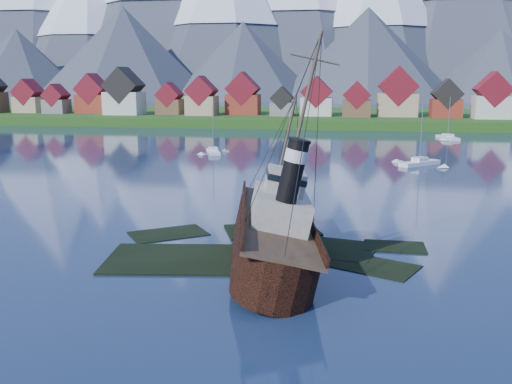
% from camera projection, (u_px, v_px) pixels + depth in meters
% --- Properties ---
extents(ground, '(1400.00, 1400.00, 0.00)m').
position_uv_depth(ground, '(239.00, 255.00, 54.81)').
color(ground, '#192948').
rests_on(ground, ground).
extents(shoal, '(31.71, 21.24, 1.14)m').
position_uv_depth(shoal, '(260.00, 253.00, 56.68)').
color(shoal, black).
rests_on(shoal, ground).
extents(shore_bank, '(600.00, 80.00, 3.20)m').
position_uv_depth(shore_bank, '(324.00, 121.00, 219.14)').
color(shore_bank, '#2A4F16').
rests_on(shore_bank, ground).
extents(seawall, '(600.00, 2.50, 2.00)m').
position_uv_depth(seawall, '(318.00, 130.00, 182.41)').
color(seawall, '#3F3D38').
rests_on(seawall, ground).
extents(town, '(250.96, 16.69, 17.30)m').
position_uv_depth(town, '(230.00, 98.00, 205.43)').
color(town, maroon).
rests_on(town, ground).
extents(tugboat_wreck, '(6.47, 27.87, 22.08)m').
position_uv_depth(tugboat_wreck, '(269.00, 229.00, 53.41)').
color(tugboat_wreck, black).
rests_on(tugboat_wreck, ground).
extents(sailboat_c, '(5.08, 8.80, 11.09)m').
position_uv_depth(sailboat_c, '(213.00, 152.00, 126.75)').
color(sailboat_c, white).
rests_on(sailboat_c, ground).
extents(sailboat_d, '(8.43, 8.18, 12.82)m').
position_uv_depth(sailboat_d, '(420.00, 164.00, 109.81)').
color(sailboat_d, white).
rests_on(sailboat_d, ground).
extents(sailboat_e, '(5.20, 10.63, 11.96)m').
position_uv_depth(sailboat_e, '(448.00, 138.00, 155.42)').
color(sailboat_e, white).
rests_on(sailboat_e, ground).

